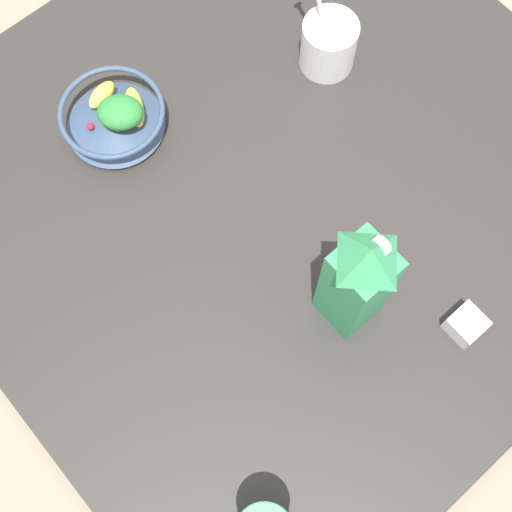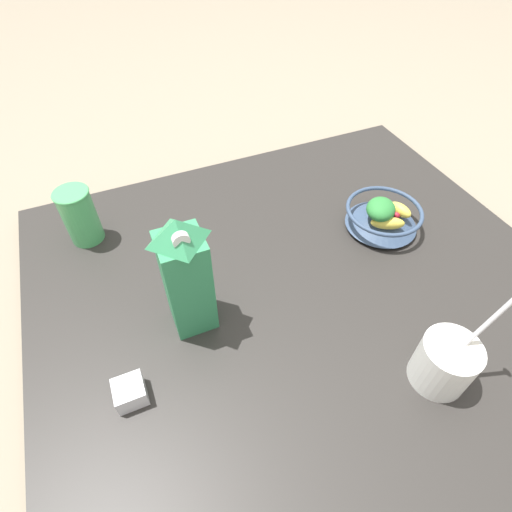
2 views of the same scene
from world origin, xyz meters
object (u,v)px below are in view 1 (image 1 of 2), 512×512
(milk_carton, at_px, (358,281))
(yogurt_tub, at_px, (329,42))
(fruit_bowl, at_px, (115,116))
(spice_jar, at_px, (466,325))

(milk_carton, xyz_separation_m, yogurt_tub, (0.37, -0.30, -0.08))
(fruit_bowl, distance_m, spice_jar, 0.69)
(yogurt_tub, distance_m, spice_jar, 0.55)
(fruit_bowl, xyz_separation_m, spice_jar, (-0.66, -0.20, -0.02))
(milk_carton, relative_size, spice_jar, 5.15)
(fruit_bowl, relative_size, yogurt_tub, 0.83)
(milk_carton, bearing_deg, spice_jar, -141.91)
(milk_carton, xyz_separation_m, spice_jar, (-0.15, -0.12, -0.12))
(yogurt_tub, bearing_deg, spice_jar, 161.02)
(fruit_bowl, relative_size, spice_jar, 3.55)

